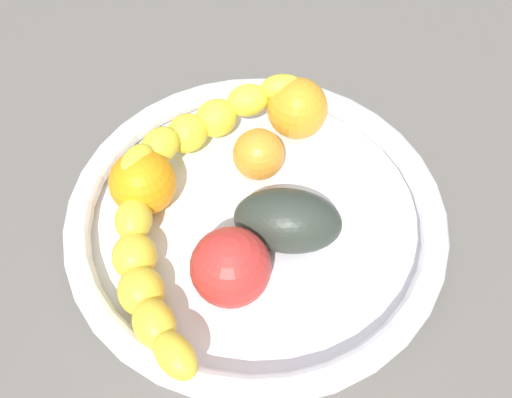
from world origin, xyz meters
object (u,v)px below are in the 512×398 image
object	(u,v)px
orange_front	(297,108)
orange_mid_left	(259,155)
avocado_dark	(288,221)
banana_draped_right	(144,269)
tomato_red	(231,267)
banana_draped_left	(206,124)
orange_mid_right	(143,183)
fruit_bowl	(256,217)

from	to	relation	value
orange_front	orange_mid_left	bearing A→B (deg)	-121.89
orange_mid_left	avocado_dark	size ratio (longest dim) A/B	0.53
banana_draped_right	tomato_red	bearing A→B (deg)	1.55
banana_draped_left	avocado_dark	world-z (taller)	banana_draped_left
orange_mid_left	orange_mid_right	bearing A→B (deg)	-157.60
fruit_bowl	banana_draped_right	world-z (taller)	banana_draped_right
banana_draped_right	orange_mid_right	bearing A→B (deg)	99.90
orange_front	orange_mid_left	xyz separation A→B (cm)	(-3.71, -5.96, -0.62)
avocado_dark	banana_draped_right	bearing A→B (deg)	-155.82
orange_mid_right	avocado_dark	world-z (taller)	orange_mid_right
banana_draped_right	orange_front	world-z (taller)	orange_front
orange_mid_right	avocado_dark	xyz separation A→B (cm)	(13.53, -3.43, -0.30)
banana_draped_right	avocado_dark	world-z (taller)	avocado_dark
avocado_dark	tomato_red	xyz separation A→B (cm)	(-4.69, -5.19, 0.58)
orange_front	tomato_red	distance (cm)	19.79
fruit_bowl	avocado_dark	bearing A→B (deg)	-36.08
banana_draped_left	avocado_dark	distance (cm)	13.66
orange_mid_right	avocado_dark	distance (cm)	13.96
orange_mid_left	avocado_dark	bearing A→B (deg)	-70.11
orange_front	banana_draped_right	bearing A→B (deg)	-123.84
orange_mid_left	fruit_bowl	bearing A→B (deg)	-90.77
fruit_bowl	orange_mid_left	world-z (taller)	orange_mid_left
tomato_red	orange_mid_left	bearing A→B (deg)	81.90
tomato_red	banana_draped_right	bearing A→B (deg)	-178.45
banana_draped_right	orange_front	size ratio (longest dim) A/B	3.17
avocado_dark	orange_front	bearing A→B (deg)	86.39
banana_draped_left	banana_draped_right	world-z (taller)	banana_draped_left
orange_mid_left	orange_mid_right	xyz separation A→B (cm)	(-10.69, -4.41, 0.55)
banana_draped_left	orange_front	xyz separation A→B (cm)	(9.24, 3.03, -0.39)
banana_draped_left	tomato_red	size ratio (longest dim) A/B	2.57
banana_draped_left	tomato_red	bearing A→B (deg)	-77.03
avocado_dark	orange_mid_right	bearing A→B (deg)	165.76
banana_draped_left	banana_draped_right	distance (cm)	16.57
banana_draped_right	orange_front	bearing A→B (deg)	56.16
fruit_bowl	banana_draped_right	bearing A→B (deg)	-140.41
banana_draped_right	orange_mid_right	world-z (taller)	orange_mid_right
banana_draped_left	avocado_dark	xyz separation A→B (cm)	(8.37, -10.77, -0.76)
orange_mid_left	orange_front	bearing A→B (deg)	58.11
orange_mid_left	orange_mid_right	world-z (taller)	orange_mid_right
orange_mid_right	fruit_bowl	bearing A→B (deg)	-7.04
orange_front	avocado_dark	world-z (taller)	orange_front
banana_draped_right	fruit_bowl	bearing A→B (deg)	39.59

